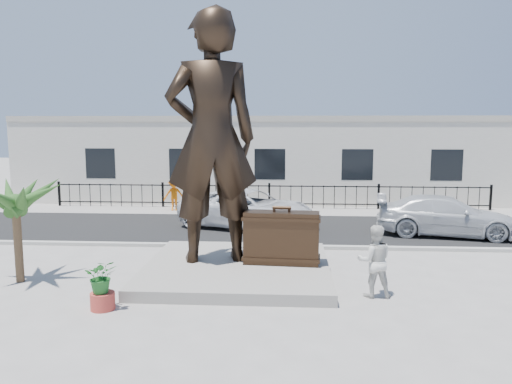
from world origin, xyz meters
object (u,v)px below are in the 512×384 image
at_px(tourist, 374,261).
at_px(car_white, 248,209).
at_px(statue, 212,138).
at_px(suitcase, 282,238).

xyz_separation_m(tourist, car_white, (-3.76, 8.10, -0.10)).
bearing_deg(statue, tourist, 140.90).
relative_size(statue, car_white, 1.25).
bearing_deg(statue, suitcase, 159.34).
bearing_deg(car_white, suitcase, -146.04).
height_order(statue, suitcase, statue).
bearing_deg(car_white, tourist, -134.06).
xyz_separation_m(suitcase, tourist, (2.32, -1.80, -0.14)).
height_order(statue, car_white, statue).
xyz_separation_m(suitcase, car_white, (-1.45, 6.30, -0.24)).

